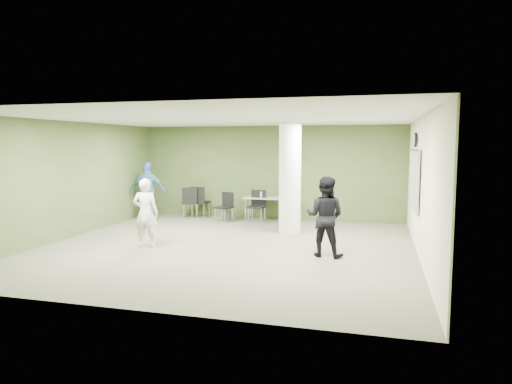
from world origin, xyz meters
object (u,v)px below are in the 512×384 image
(folding_table, at_px, (269,199))
(man_black, at_px, (325,217))
(man_blue, at_px, (148,191))
(woman_white, at_px, (146,213))
(chair_back_left, at_px, (190,200))

(folding_table, bearing_deg, man_black, -61.55)
(folding_table, xyz_separation_m, man_black, (2.08, -3.83, 0.15))
(man_black, distance_m, man_blue, 6.33)
(woman_white, bearing_deg, chair_back_left, -91.03)
(woman_white, distance_m, man_black, 3.88)
(folding_table, height_order, woman_white, woman_white)
(man_black, bearing_deg, chair_back_left, -30.32)
(folding_table, xyz_separation_m, chair_back_left, (-2.44, -0.14, -0.10))
(woman_white, xyz_separation_m, man_black, (3.87, 0.22, 0.05))
(folding_table, bearing_deg, man_blue, -167.00)
(folding_table, relative_size, chair_back_left, 1.55)
(woman_white, relative_size, man_blue, 0.87)
(folding_table, distance_m, woman_white, 4.43)
(man_blue, bearing_deg, woman_white, 108.27)
(man_blue, bearing_deg, man_black, 142.21)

